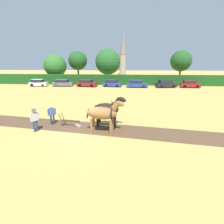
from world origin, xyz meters
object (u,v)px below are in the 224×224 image
(plow, at_px, (72,122))
(parked_car_left, at_px, (63,83))
(tree_far_left, at_px, (55,66))
(church_spire, at_px, (123,51))
(farmer_onlooker_left, at_px, (35,118))
(parked_car_center_right, at_px, (137,84))
(parked_car_center_left, at_px, (87,83))
(parked_car_right, at_px, (166,84))
(tree_center, at_px, (181,61))
(parked_car_far_left, at_px, (38,83))
(tree_left, at_px, (78,61))
(tree_center_left, at_px, (108,62))
(draft_horse_lead_left, at_px, (103,113))
(parked_car_center, at_px, (112,83))
(parked_car_far_right, at_px, (190,84))
(farmer_beside_team, at_px, (112,108))
(farmer_at_plow, at_px, (52,114))
(draft_horse_lead_right, at_px, (108,109))

(plow, relative_size, parked_car_left, 0.40)
(tree_far_left, relative_size, church_spire, 0.37)
(farmer_onlooker_left, distance_m, parked_car_center_right, 26.94)
(parked_car_center_left, bearing_deg, parked_car_right, 7.99)
(tree_center, relative_size, parked_car_far_left, 2.04)
(tree_left, distance_m, church_spire, 36.09)
(tree_center_left, bearing_deg, parked_car_right, -36.56)
(draft_horse_lead_left, height_order, parked_car_center, draft_horse_lead_left)
(parked_car_far_left, bearing_deg, parked_car_left, 1.30)
(parked_car_right, bearing_deg, tree_left, 143.62)
(parked_car_center, bearing_deg, parked_car_center_right, -0.06)
(tree_center_left, xyz_separation_m, draft_horse_lead_left, (3.80, -35.43, -3.80))
(parked_car_center, bearing_deg, plow, -84.80)
(tree_far_left, xyz_separation_m, parked_car_center, (15.69, -7.87, -3.53))
(tree_center, relative_size, parked_car_center, 1.97)
(farmer_onlooker_left, relative_size, parked_car_center_right, 0.40)
(church_spire, height_order, draft_horse_lead_left, church_spire)
(tree_center, distance_m, parked_car_far_right, 10.44)
(farmer_onlooker_left, distance_m, parked_car_center, 26.43)
(plow, bearing_deg, tree_center, 70.97)
(draft_horse_lead_left, distance_m, parked_car_far_right, 29.63)
(farmer_beside_team, bearing_deg, parked_car_far_right, 83.62)
(church_spire, relative_size, parked_car_left, 4.27)
(tree_far_left, bearing_deg, tree_left, 17.48)
(parked_car_center_right, bearing_deg, parked_car_center_left, -179.43)
(farmer_at_plow, relative_size, parked_car_far_right, 0.40)
(parked_car_center_left, distance_m, parked_car_center_right, 10.74)
(parked_car_left, bearing_deg, tree_center_left, 42.33)
(church_spire, height_order, parked_car_center_right, church_spire)
(church_spire, distance_m, parked_car_far_right, 47.38)
(draft_horse_lead_right, xyz_separation_m, parked_car_far_right, (14.26, 24.65, -0.70))
(tree_center, relative_size, draft_horse_lead_left, 2.81)
(tree_left, relative_size, parked_car_right, 1.81)
(farmer_onlooker_left, bearing_deg, parked_car_left, 137.58)
(parked_car_center_left, distance_m, parked_car_far_right, 21.68)
(church_spire, distance_m, parked_car_center_left, 45.62)
(tree_center, bearing_deg, farmer_at_plow, -119.52)
(plow, relative_size, farmer_beside_team, 1.02)
(church_spire, relative_size, farmer_onlooker_left, 11.18)
(draft_horse_lead_left, distance_m, parked_car_center, 25.97)
(parked_car_center, relative_size, parked_car_center_right, 0.94)
(tree_center, bearing_deg, draft_horse_lead_right, -113.23)
(tree_center_left, bearing_deg, parked_car_center_left, -109.03)
(tree_left, xyz_separation_m, draft_horse_lead_right, (12.06, -34.32, -4.14))
(draft_horse_lead_left, bearing_deg, plow, 167.53)
(draft_horse_lead_left, relative_size, plow, 1.58)
(parked_car_center, bearing_deg, parked_car_right, 5.60)
(tree_center, distance_m, draft_horse_lead_left, 38.34)
(tree_left, height_order, plow, tree_left)
(draft_horse_lead_right, height_order, parked_car_right, draft_horse_lead_right)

